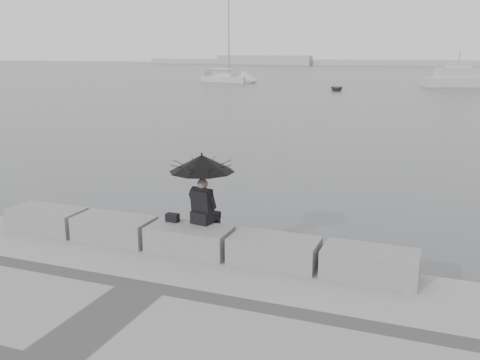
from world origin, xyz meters
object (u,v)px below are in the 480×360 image
at_px(sailboat_left, 226,78).
at_px(motor_cruiser, 466,79).
at_px(dinghy, 337,88).
at_px(seated_person, 202,172).

height_order(sailboat_left, motor_cruiser, sailboat_left).
xyz_separation_m(sailboat_left, motor_cruiser, (30.77, 1.69, 0.36)).
distance_m(motor_cruiser, dinghy, 18.04).
bearing_deg(sailboat_left, motor_cruiser, 14.04).
bearing_deg(motor_cruiser, sailboat_left, 163.06).
relative_size(sailboat_left, dinghy, 4.36).
xyz_separation_m(seated_person, sailboat_left, (-24.68, 60.60, -1.49)).
height_order(seated_person, motor_cruiser, motor_cruiser).
bearing_deg(motor_cruiser, dinghy, -157.71).
bearing_deg(seated_person, dinghy, 108.77).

